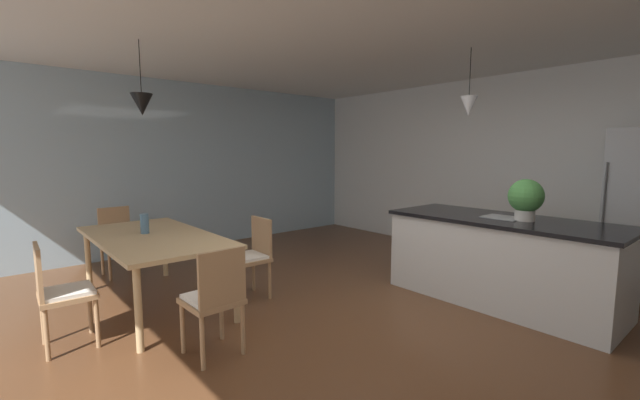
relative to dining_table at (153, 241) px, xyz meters
The scene contains 14 objects.
ground_plane 2.38m from the dining_table, 37.23° to the left, with size 10.00×8.40×0.04m, color brown.
ceiling_slab 3.08m from the dining_table, 37.23° to the left, with size 10.00×8.40×0.12m, color white.
wall_back_kitchen 5.02m from the dining_table, 68.68° to the left, with size 10.00×0.12×2.70m, color white.
window_wall_left_glazing 2.72m from the dining_table, 148.60° to the left, with size 0.06×8.40×2.70m, color #9EB7C6.
dining_table is the anchor object (origin of this frame).
chair_far_right 1.01m from the dining_table, 62.62° to the left, with size 0.41×0.41×0.87m.
chair_near_right 1.01m from the dining_table, 62.76° to the right, with size 0.42×0.42×0.87m.
chair_kitchen_end 1.40m from the dining_table, ahead, with size 0.41×0.41×0.87m.
chair_window_end 1.40m from the dining_table, behind, with size 0.41×0.41×0.87m.
kitchen_island 3.63m from the dining_table, 51.06° to the left, with size 2.27×0.96×0.91m.
pendant_over_table 1.39m from the dining_table, behind, with size 0.22×0.22×0.75m.
pendant_over_island_main 3.65m from the dining_table, 56.93° to the left, with size 0.18×0.18×0.73m.
potted_plant_on_island 3.79m from the dining_table, 48.52° to the left, with size 0.33×0.33×0.42m.
vase_on_dining_table 0.22m from the dining_table, 166.86° to the right, with size 0.09×0.09×0.21m.
Camera 1 is at (2.34, -2.68, 1.58)m, focal length 22.39 mm.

